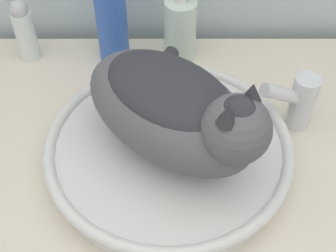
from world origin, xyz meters
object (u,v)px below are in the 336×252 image
(cat, at_px, (174,108))
(deodorant_stick, at_px, (24,31))
(faucet, at_px, (298,100))
(shampoo_bottle_tall, at_px, (110,17))
(soap_pump_bottle, at_px, (179,30))

(cat, relative_size, deodorant_stick, 2.83)
(cat, relative_size, faucet, 3.10)
(deodorant_stick, bearing_deg, shampoo_bottle_tall, 0.00)
(deodorant_stick, relative_size, shampoo_bottle_tall, 0.65)
(faucet, xyz_separation_m, soap_pump_bottle, (-0.21, 0.20, 0.01))
(cat, relative_size, shampoo_bottle_tall, 1.84)
(faucet, relative_size, soap_pump_bottle, 0.73)
(deodorant_stick, distance_m, soap_pump_bottle, 0.32)
(deodorant_stick, height_order, shampoo_bottle_tall, shampoo_bottle_tall)
(deodorant_stick, xyz_separation_m, shampoo_bottle_tall, (0.18, 0.00, 0.03))
(cat, height_order, faucet, cat)
(deodorant_stick, bearing_deg, soap_pump_bottle, 0.00)
(soap_pump_bottle, bearing_deg, shampoo_bottle_tall, 180.00)
(cat, distance_m, soap_pump_bottle, 0.30)
(faucet, height_order, shampoo_bottle_tall, shampoo_bottle_tall)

